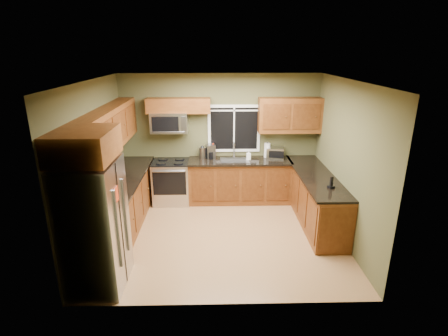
{
  "coord_description": "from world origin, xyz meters",
  "views": [
    {
      "loc": [
        -0.09,
        -5.54,
        3.16
      ],
      "look_at": [
        0.05,
        0.35,
        1.15
      ],
      "focal_mm": 28.0,
      "sensor_mm": 36.0,
      "label": 1
    }
  ],
  "objects_px": {
    "kettle": "(202,152)",
    "coffee_maker": "(211,152)",
    "soap_bottle_a": "(213,150)",
    "refrigerator": "(95,226)",
    "toaster_oven": "(275,153)",
    "cordless_phone": "(331,185)",
    "microwave": "(169,122)",
    "soap_bottle_b": "(249,155)",
    "range": "(172,182)",
    "paper_towel_roll": "(267,150)"
  },
  "relations": [
    {
      "from": "refrigerator",
      "to": "soap_bottle_b",
      "type": "xyz_separation_m",
      "value": [
        2.34,
        2.81,
        0.14
      ]
    },
    {
      "from": "coffee_maker",
      "to": "soap_bottle_a",
      "type": "height_order",
      "value": "soap_bottle_a"
    },
    {
      "from": "refrigerator",
      "to": "toaster_oven",
      "type": "xyz_separation_m",
      "value": [
        2.92,
        2.92,
        0.15
      ]
    },
    {
      "from": "toaster_oven",
      "to": "kettle",
      "type": "distance_m",
      "value": 1.56
    },
    {
      "from": "coffee_maker",
      "to": "soap_bottle_b",
      "type": "relative_size",
      "value": 1.48
    },
    {
      "from": "kettle",
      "to": "coffee_maker",
      "type": "bearing_deg",
      "value": -3.62
    },
    {
      "from": "range",
      "to": "paper_towel_roll",
      "type": "distance_m",
      "value": 2.17
    },
    {
      "from": "refrigerator",
      "to": "toaster_oven",
      "type": "bearing_deg",
      "value": 44.97
    },
    {
      "from": "soap_bottle_a",
      "to": "toaster_oven",
      "type": "bearing_deg",
      "value": -2.89
    },
    {
      "from": "cordless_phone",
      "to": "microwave",
      "type": "bearing_deg",
      "value": 149.12
    },
    {
      "from": "refrigerator",
      "to": "soap_bottle_a",
      "type": "bearing_deg",
      "value": 61.96
    },
    {
      "from": "range",
      "to": "soap_bottle_a",
      "type": "distance_m",
      "value": 1.12
    },
    {
      "from": "microwave",
      "to": "soap_bottle_b",
      "type": "bearing_deg",
      "value": -3.28
    },
    {
      "from": "soap_bottle_a",
      "to": "soap_bottle_b",
      "type": "height_order",
      "value": "soap_bottle_a"
    },
    {
      "from": "kettle",
      "to": "paper_towel_roll",
      "type": "distance_m",
      "value": 1.4
    },
    {
      "from": "refrigerator",
      "to": "paper_towel_roll",
      "type": "bearing_deg",
      "value": 47.27
    },
    {
      "from": "microwave",
      "to": "paper_towel_roll",
      "type": "bearing_deg",
      "value": 2.06
    },
    {
      "from": "microwave",
      "to": "coffee_maker",
      "type": "distance_m",
      "value": 1.07
    },
    {
      "from": "range",
      "to": "soap_bottle_b",
      "type": "bearing_deg",
      "value": 1.44
    },
    {
      "from": "coffee_maker",
      "to": "kettle",
      "type": "xyz_separation_m",
      "value": [
        -0.18,
        0.01,
        -0.01
      ]
    },
    {
      "from": "toaster_oven",
      "to": "cordless_phone",
      "type": "relative_size",
      "value": 1.99
    },
    {
      "from": "toaster_oven",
      "to": "coffee_maker",
      "type": "xyz_separation_m",
      "value": [
        -1.39,
        0.02,
        0.02
      ]
    },
    {
      "from": "paper_towel_roll",
      "to": "soap_bottle_b",
      "type": "bearing_deg",
      "value": -157.79
    },
    {
      "from": "refrigerator",
      "to": "paper_towel_roll",
      "type": "distance_m",
      "value": 4.06
    },
    {
      "from": "toaster_oven",
      "to": "paper_towel_roll",
      "type": "relative_size",
      "value": 1.2
    },
    {
      "from": "microwave",
      "to": "toaster_oven",
      "type": "bearing_deg",
      "value": 0.28
    },
    {
      "from": "range",
      "to": "toaster_oven",
      "type": "distance_m",
      "value": 2.31
    },
    {
      "from": "cordless_phone",
      "to": "paper_towel_roll",
      "type": "bearing_deg",
      "value": 114.71
    },
    {
      "from": "paper_towel_roll",
      "to": "soap_bottle_a",
      "type": "relative_size",
      "value": 1.1
    },
    {
      "from": "paper_towel_roll",
      "to": "cordless_phone",
      "type": "distance_m",
      "value": 1.99
    },
    {
      "from": "soap_bottle_a",
      "to": "cordless_phone",
      "type": "relative_size",
      "value": 1.5
    },
    {
      "from": "refrigerator",
      "to": "range",
      "type": "relative_size",
      "value": 1.92
    },
    {
      "from": "range",
      "to": "soap_bottle_a",
      "type": "relative_size",
      "value": 3.02
    },
    {
      "from": "kettle",
      "to": "microwave",
      "type": "bearing_deg",
      "value": -176.22
    },
    {
      "from": "range",
      "to": "soap_bottle_a",
      "type": "xyz_separation_m",
      "value": [
        0.9,
        0.21,
        0.63
      ]
    },
    {
      "from": "microwave",
      "to": "toaster_oven",
      "type": "distance_m",
      "value": 2.33
    },
    {
      "from": "refrigerator",
      "to": "toaster_oven",
      "type": "distance_m",
      "value": 4.13
    },
    {
      "from": "kettle",
      "to": "range",
      "type": "bearing_deg",
      "value": -164.91
    },
    {
      "from": "microwave",
      "to": "soap_bottle_b",
      "type": "distance_m",
      "value": 1.79
    },
    {
      "from": "range",
      "to": "coffee_maker",
      "type": "bearing_deg",
      "value": 11.32
    },
    {
      "from": "range",
      "to": "kettle",
      "type": "xyz_separation_m",
      "value": [
        0.67,
        0.18,
        0.6
      ]
    },
    {
      "from": "refrigerator",
      "to": "microwave",
      "type": "xyz_separation_m",
      "value": [
        0.69,
        2.91,
        0.83
      ]
    },
    {
      "from": "kettle",
      "to": "paper_towel_roll",
      "type": "bearing_deg",
      "value": 1.23
    },
    {
      "from": "refrigerator",
      "to": "paper_towel_roll",
      "type": "xyz_separation_m",
      "value": [
        2.75,
        2.98,
        0.2
      ]
    },
    {
      "from": "soap_bottle_a",
      "to": "range",
      "type": "bearing_deg",
      "value": -166.6
    },
    {
      "from": "coffee_maker",
      "to": "paper_towel_roll",
      "type": "distance_m",
      "value": 1.22
    },
    {
      "from": "paper_towel_roll",
      "to": "cordless_phone",
      "type": "xyz_separation_m",
      "value": [
        0.83,
        -1.81,
        -0.09
      ]
    },
    {
      "from": "refrigerator",
      "to": "coffee_maker",
      "type": "distance_m",
      "value": 3.32
    },
    {
      "from": "refrigerator",
      "to": "kettle",
      "type": "height_order",
      "value": "refrigerator"
    },
    {
      "from": "soap_bottle_a",
      "to": "paper_towel_roll",
      "type": "bearing_deg",
      "value": -0.2
    }
  ]
}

